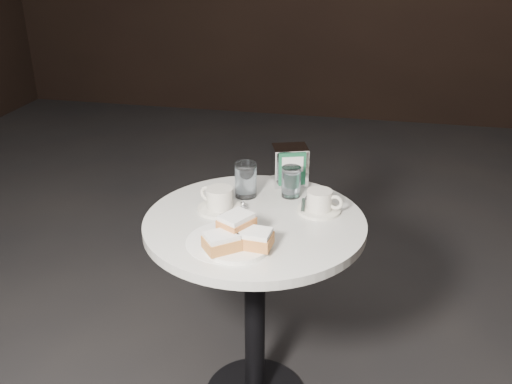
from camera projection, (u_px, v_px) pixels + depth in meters
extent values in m
cylinder|color=black|center=(255.00, 317.00, 1.95)|extent=(0.07, 0.07, 0.70)
cylinder|color=white|center=(255.00, 223.00, 1.80)|extent=(0.70, 0.70, 0.03)
cylinder|color=white|center=(230.00, 241.00, 1.66)|extent=(0.32, 0.32, 0.00)
cylinder|color=white|center=(237.00, 246.00, 1.62)|extent=(0.24, 0.24, 0.01)
cube|color=#C47E3C|center=(222.00, 243.00, 1.59)|extent=(0.12, 0.12, 0.03)
cube|color=white|center=(221.00, 236.00, 1.58)|extent=(0.11, 0.11, 0.01)
cube|color=#D18340|center=(255.00, 240.00, 1.60)|extent=(0.10, 0.08, 0.03)
cube|color=white|center=(255.00, 233.00, 1.59)|extent=(0.09, 0.08, 0.01)
cube|color=#D17F40|center=(237.00, 224.00, 1.63)|extent=(0.11, 0.12, 0.03)
cube|color=white|center=(236.00, 217.00, 1.62)|extent=(0.10, 0.11, 0.01)
cylinder|color=white|center=(220.00, 208.00, 1.85)|extent=(0.19, 0.19, 0.01)
cylinder|color=silver|center=(220.00, 198.00, 1.83)|extent=(0.11, 0.11, 0.07)
cylinder|color=#846548|center=(220.00, 190.00, 1.82)|extent=(0.10, 0.10, 0.00)
torus|color=silver|center=(207.00, 194.00, 1.86)|extent=(0.05, 0.03, 0.05)
cube|color=#B3B3B7|center=(234.00, 211.00, 1.81)|extent=(0.07, 0.09, 0.00)
sphere|color=silver|center=(243.00, 204.00, 1.85)|extent=(0.02, 0.02, 0.02)
cylinder|color=silver|center=(319.00, 210.00, 1.84)|extent=(0.16, 0.16, 0.01)
cylinder|color=silver|center=(319.00, 200.00, 1.82)|extent=(0.09, 0.09, 0.06)
cylinder|color=#845F48|center=(320.00, 192.00, 1.81)|extent=(0.09, 0.09, 0.00)
torus|color=silver|center=(335.00, 202.00, 1.80)|extent=(0.05, 0.02, 0.05)
cube|color=#ADADB2|center=(303.00, 205.00, 1.85)|extent=(0.02, 0.10, 0.00)
sphere|color=#AFAFB4|center=(308.00, 198.00, 1.89)|extent=(0.02, 0.02, 0.02)
cylinder|color=silver|center=(246.00, 180.00, 1.92)|extent=(0.09, 0.09, 0.12)
cylinder|color=white|center=(246.00, 181.00, 1.92)|extent=(0.08, 0.08, 0.10)
cylinder|color=silver|center=(291.00, 182.00, 1.92)|extent=(0.07, 0.07, 0.10)
cylinder|color=silver|center=(291.00, 183.00, 1.93)|extent=(0.06, 0.06, 0.09)
cube|color=silver|center=(290.00, 165.00, 2.01)|extent=(0.14, 0.13, 0.14)
cube|color=#1A5D3C|center=(292.00, 169.00, 1.96)|extent=(0.09, 0.03, 0.12)
cube|color=white|center=(293.00, 164.00, 1.95)|extent=(0.07, 0.03, 0.05)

